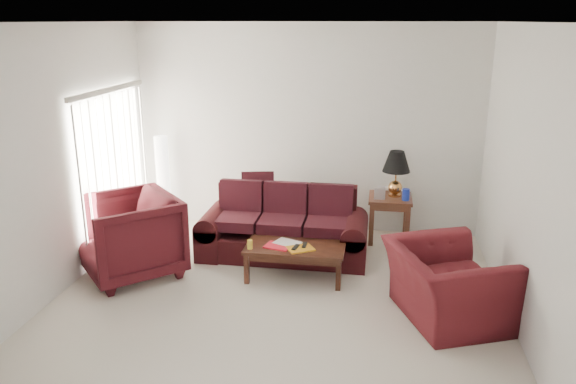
% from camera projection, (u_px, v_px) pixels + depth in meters
% --- Properties ---
extents(floor, '(5.00, 5.00, 0.00)m').
position_uv_depth(floor, '(276.00, 305.00, 6.21)').
color(floor, beige).
rests_on(floor, ground).
extents(blinds, '(0.10, 2.00, 2.16)m').
position_uv_depth(blinds, '(115.00, 172.00, 7.49)').
color(blinds, silver).
rests_on(blinds, ground).
extents(sofa, '(2.27, 1.13, 0.90)m').
position_uv_depth(sofa, '(283.00, 224.00, 7.38)').
color(sofa, black).
rests_on(sofa, ground).
extents(throw_pillow, '(0.49, 0.31, 0.48)m').
position_uv_depth(throw_pillow, '(258.00, 188.00, 8.00)').
color(throw_pillow, black).
rests_on(throw_pillow, sofa).
extents(end_table, '(0.64, 0.64, 0.65)m').
position_uv_depth(end_table, '(389.00, 218.00, 7.95)').
color(end_table, '#57281D').
rests_on(end_table, ground).
extents(table_lamp, '(0.41, 0.41, 0.65)m').
position_uv_depth(table_lamp, '(396.00, 174.00, 7.80)').
color(table_lamp, '#BC793A').
rests_on(table_lamp, end_table).
extents(clock, '(0.15, 0.05, 0.15)m').
position_uv_depth(clock, '(380.00, 194.00, 7.73)').
color(clock, '#B1B0B5').
rests_on(clock, end_table).
extents(blue_canister, '(0.13, 0.13, 0.16)m').
position_uv_depth(blue_canister, '(406.00, 195.00, 7.68)').
color(blue_canister, '#192CA4').
rests_on(blue_canister, end_table).
extents(picture_frame, '(0.15, 0.18, 0.05)m').
position_uv_depth(picture_frame, '(382.00, 187.00, 8.06)').
color(picture_frame, white).
rests_on(picture_frame, end_table).
extents(floor_lamp, '(0.29, 0.29, 1.41)m').
position_uv_depth(floor_lamp, '(163.00, 181.00, 8.41)').
color(floor_lamp, white).
rests_on(floor_lamp, ground).
extents(armchair_left, '(1.55, 1.55, 1.01)m').
position_uv_depth(armchair_left, '(129.00, 236.00, 6.81)').
color(armchair_left, '#3C0D12').
rests_on(armchair_left, ground).
extents(armchair_right, '(1.41, 1.50, 0.78)m').
position_uv_depth(armchair_right, '(446.00, 284.00, 5.84)').
color(armchair_right, '#4A1116').
rests_on(armchair_right, ground).
extents(coffee_table, '(1.29, 0.83, 0.42)m').
position_uv_depth(coffee_table, '(295.00, 262.00, 6.81)').
color(coffee_table, black).
rests_on(coffee_table, ground).
extents(magazine_red, '(0.35, 0.29, 0.02)m').
position_uv_depth(magazine_red, '(278.00, 246.00, 6.72)').
color(magazine_red, red).
rests_on(magazine_red, coffee_table).
extents(magazine_white, '(0.37, 0.33, 0.02)m').
position_uv_depth(magazine_white, '(287.00, 243.00, 6.81)').
color(magazine_white, silver).
rests_on(magazine_white, coffee_table).
extents(magazine_orange, '(0.38, 0.35, 0.02)m').
position_uv_depth(magazine_orange, '(300.00, 249.00, 6.65)').
color(magazine_orange, '#C18016').
rests_on(magazine_orange, coffee_table).
extents(remote_a, '(0.08, 0.17, 0.02)m').
position_uv_depth(remote_a, '(296.00, 247.00, 6.64)').
color(remote_a, black).
rests_on(remote_a, coffee_table).
extents(remote_b, '(0.05, 0.16, 0.02)m').
position_uv_depth(remote_b, '(305.00, 245.00, 6.71)').
color(remote_b, black).
rests_on(remote_b, coffee_table).
extents(yellow_glass, '(0.08, 0.08, 0.11)m').
position_uv_depth(yellow_glass, '(250.00, 244.00, 6.65)').
color(yellow_glass, gold).
rests_on(yellow_glass, coffee_table).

